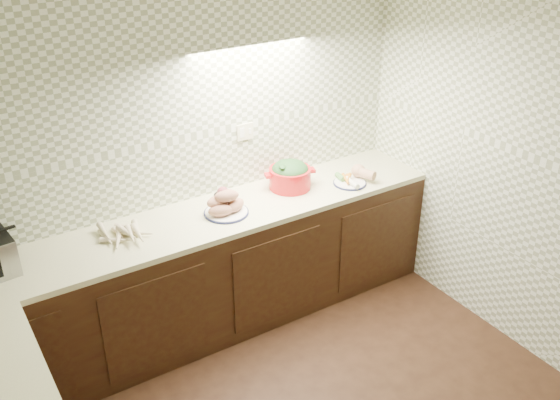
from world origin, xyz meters
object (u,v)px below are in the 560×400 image
parsnip_pile (120,237)px  sweet_potato_plate (225,205)px  onion_bowl (225,197)px  dutch_oven (290,175)px  veg_plate (353,176)px

parsnip_pile → sweet_potato_plate: (0.73, -0.03, 0.03)m
onion_bowl → dutch_oven: bearing=-5.3°
parsnip_pile → veg_plate: 1.78m
parsnip_pile → onion_bowl: size_ratio=2.04×
dutch_oven → veg_plate: (0.46, -0.17, -0.06)m
onion_bowl → veg_plate: bearing=-12.4°
onion_bowl → dutch_oven: (0.51, -0.05, 0.06)m
onion_bowl → sweet_potato_plate: bearing=-117.1°
onion_bowl → parsnip_pile: bearing=-171.9°
sweet_potato_plate → onion_bowl: (0.07, 0.14, -0.02)m
sweet_potato_plate → veg_plate: (1.05, -0.07, -0.02)m
onion_bowl → dutch_oven: 0.52m
dutch_oven → onion_bowl: bearing=-169.6°
sweet_potato_plate → veg_plate: 1.05m
onion_bowl → veg_plate: onion_bowl is taller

